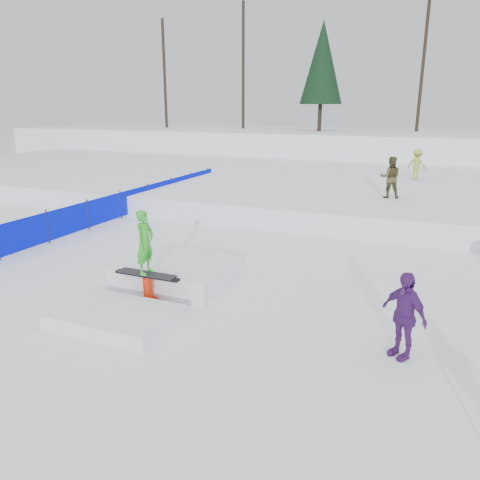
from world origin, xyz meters
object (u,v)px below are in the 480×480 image
at_px(spectator_purple, 404,315).
at_px(walker_olive, 390,177).
at_px(jib_rail_feature, 162,281).
at_px(safety_fence, 121,205).
at_px(walker_ygreen, 417,164).

bearing_deg(spectator_purple, walker_olive, 133.90).
xyz_separation_m(walker_olive, spectator_purple, (1.37, -10.99, -0.81)).
relative_size(walker_olive, jib_rail_feature, 0.36).
bearing_deg(walker_olive, safety_fence, 11.83).
distance_m(safety_fence, jib_rail_feature, 8.16).
xyz_separation_m(safety_fence, jib_rail_feature, (5.57, -5.96, -0.25)).
bearing_deg(walker_olive, walker_ygreen, -109.12).
distance_m(safety_fence, walker_olive, 10.54).
distance_m(walker_ygreen, jib_rail_feature, 16.23).
relative_size(walker_ygreen, jib_rail_feature, 0.34).
bearing_deg(spectator_purple, walker_ygreen, 129.10).
bearing_deg(jib_rail_feature, safety_fence, 133.07).
height_order(spectator_purple, jib_rail_feature, jib_rail_feature).
bearing_deg(spectator_purple, safety_fence, -175.04).
distance_m(safety_fence, walker_ygreen, 14.08).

